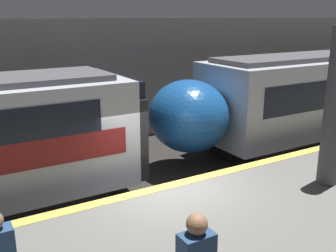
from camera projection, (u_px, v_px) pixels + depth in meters
ground_plane at (168, 221)px, 9.44m from camera, size 120.00×120.00×0.00m
station_rear_barrier at (76, 85)px, 14.24m from camera, size 50.00×0.15×4.69m
support_pillar_near at (335, 108)px, 8.71m from camera, size 0.45×0.45×3.57m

